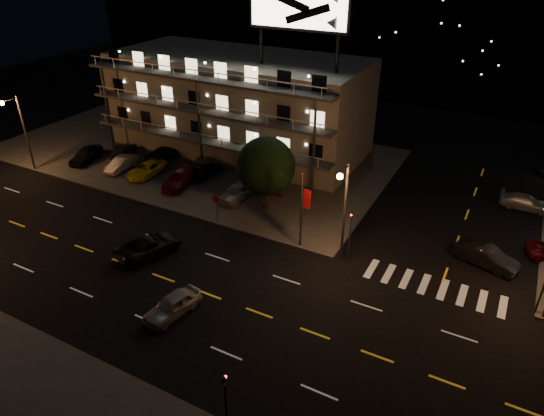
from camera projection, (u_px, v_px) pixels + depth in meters
The scene contains 25 objects.
ground at pixel (186, 286), 34.34m from camera, with size 140.00×140.00×0.00m, color black.
curb_nw at pixel (193, 152), 55.42m from camera, with size 44.00×24.00×0.15m, color #363634.
motel at pixel (239, 103), 54.16m from camera, with size 28.00×13.80×18.10m.
hill_backdrop at pixel (393, 3), 83.98m from camera, with size 120.00×25.00×24.00m.
streetlight_nw at pixel (20, 126), 48.68m from camera, with size 0.44×1.92×8.00m.
streetlight_nc at pixel (343, 204), 34.52m from camera, with size 0.44×1.92×8.00m.
signal_nw at pixel (350, 231), 35.92m from camera, with size 0.20×0.27×4.60m.
signal_sw at pixel (225, 400), 22.86m from camera, with size 0.20×0.27×4.60m.
banner_north at pixel (302, 209), 37.03m from camera, with size 0.83×0.16×6.40m.
stop_sign at pixel (216, 204), 41.32m from camera, with size 0.91×0.11×2.61m.
tree at pixel (265, 168), 41.97m from camera, with size 5.33×5.13×6.71m.
lot_car_0 at pixel (86, 155), 52.61m from camera, with size 1.82×4.52×1.54m, color black.
lot_car_1 at pixel (122, 164), 50.76m from camera, with size 1.43×4.11×1.35m, color #98989E.
lot_car_2 at pixel (147, 169), 49.60m from camera, with size 2.17×4.70×1.31m, color yellow.
lot_car_3 at pixel (181, 179), 47.51m from camera, with size 2.04×5.01×1.45m, color #500B11.
lot_car_4 at pixel (237, 192), 45.06m from camera, with size 1.78×4.43×1.51m, color #98989E.
lot_car_5 at pixel (124, 150), 54.05m from camera, with size 1.34×3.84×1.26m, color black.
lot_car_6 at pixel (164, 153), 53.30m from camera, with size 2.16×4.69×1.30m, color black.
lot_car_7 at pixel (203, 163), 50.78m from camera, with size 1.93×4.74×1.37m, color #98989E.
lot_car_8 at pixel (207, 170), 49.49m from camera, with size 1.56×3.89×1.32m, color black.
lot_car_9 at pixel (280, 183), 46.90m from camera, with size 1.32×3.79×1.25m, color #500B11.
side_car_0 at pixel (486, 256), 36.18m from camera, with size 1.64×4.69×1.55m, color black.
side_car_2 at pixel (526, 202), 43.82m from camera, with size 1.77×4.36×1.27m, color #98989E.
road_car_east at pixel (172, 305), 31.48m from camera, with size 1.67×4.14×1.41m, color #98989E.
road_car_west at pixel (149, 246), 37.52m from camera, with size 2.43×5.26×1.46m, color black.
Camera 1 is at (18.23, -21.11, 21.68)m, focal length 32.00 mm.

